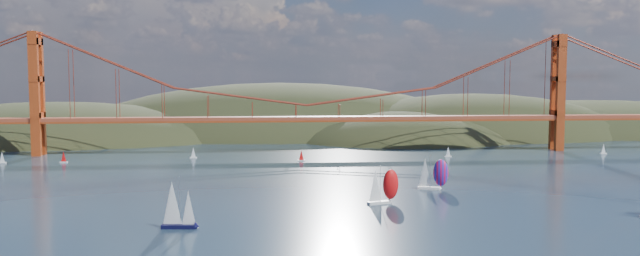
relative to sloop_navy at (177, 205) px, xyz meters
name	(u,v)px	position (x,y,z in m)	size (l,w,h in m)	color
headlands	(368,152)	(84.37, 239.82, -17.88)	(725.00, 225.00, 96.00)	black
bridge	(303,83)	(37.67, 141.53, 26.81)	(552.00, 12.00, 55.00)	#973E24
sloop_navy	(177,205)	(0.00, 0.00, 0.00)	(8.04, 4.73, 12.28)	black
racer_0	(383,186)	(52.83, 23.57, -0.32)	(9.65, 5.99, 10.79)	silver
racer_rwb	(432,173)	(72.44, 43.99, -0.31)	(9.66, 5.36, 10.82)	white
distant_boat_1	(2,157)	(-86.37, 116.37, -3.01)	(3.00, 2.00, 4.70)	silver
distant_boat_2	(64,157)	(-61.97, 115.92, -3.01)	(3.00, 2.00, 4.70)	silver
distant_boat_3	(193,153)	(-10.70, 125.47, -3.01)	(3.00, 2.00, 4.70)	silver
distant_boat_4	(604,149)	(173.54, 124.28, -3.01)	(3.00, 2.00, 4.70)	silver
distant_boat_8	(448,152)	(99.97, 119.70, -3.01)	(3.00, 2.00, 4.70)	silver
distant_boat_9	(301,155)	(35.23, 112.33, -3.01)	(3.00, 2.00, 4.70)	silver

